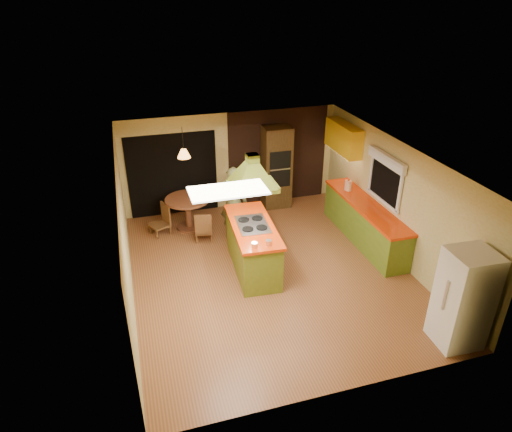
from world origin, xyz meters
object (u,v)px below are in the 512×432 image
object	(u,v)px
man	(234,203)
refrigerator	(463,299)
wall_oven	(276,167)
kitchen_island	(253,246)
dining_table	(188,207)
canister_large	(348,185)

from	to	relation	value
man	refrigerator	size ratio (longest dim) A/B	1.02
wall_oven	refrigerator	bearing A→B (deg)	-77.22
man	wall_oven	distance (m)	2.00
kitchen_island	dining_table	world-z (taller)	kitchen_island
kitchen_island	man	world-z (taller)	man
kitchen_island	canister_large	distance (m)	3.00
wall_oven	dining_table	distance (m)	2.55
refrigerator	canister_large	xyz separation A→B (m)	(0.09, 4.24, 0.18)
kitchen_island	wall_oven	size ratio (longest dim) A/B	0.98
wall_oven	man	bearing A→B (deg)	-136.57
refrigerator	dining_table	distance (m)	6.27
kitchen_island	man	distance (m)	1.42
wall_oven	canister_large	world-z (taller)	wall_oven
dining_table	wall_oven	bearing A→B (deg)	14.51
refrigerator	canister_large	bearing A→B (deg)	91.55
kitchen_island	man	xyz separation A→B (m)	(-0.05, 1.38, 0.35)
kitchen_island	canister_large	size ratio (longest dim) A/B	9.00
canister_large	wall_oven	bearing A→B (deg)	130.24
refrigerator	wall_oven	distance (m)	5.88
refrigerator	wall_oven	bearing A→B (deg)	104.45
dining_table	kitchen_island	bearing A→B (deg)	-64.45
refrigerator	kitchen_island	bearing A→B (deg)	133.48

